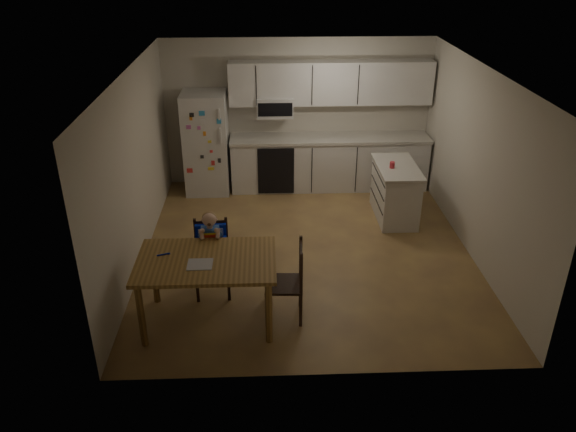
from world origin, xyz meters
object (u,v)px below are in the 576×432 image
Objects in this scene: dining_table at (207,268)px; chair_side at (292,277)px; red_cup at (392,165)px; refrigerator at (206,143)px; chair_booster at (211,244)px; kitchen_island at (395,191)px.

chair_side is at bearing 2.74° from dining_table.
dining_table is (-2.56, -2.47, -0.19)m from red_cup.
refrigerator is 3.72m from dining_table.
chair_booster is at bearing -118.19° from chair_side.
refrigerator is at bearing 94.97° from dining_table.
refrigerator is 1.48× the size of kitchen_island.
chair_side is (-1.61, -2.43, -0.36)m from red_cup.
chair_booster reaches higher than dining_table.
kitchen_island is at bearing 148.49° from chair_side.
dining_table is at bearing -136.21° from kitchen_island.
red_cup is 3.56m from dining_table.
red_cup reaches higher than dining_table.
dining_table is at bearing -135.91° from red_cup.
chair_booster is (0.32, -3.09, -0.19)m from refrigerator.
dining_table is 0.96m from chair_side.
dining_table is at bearing -84.39° from chair_side.
dining_table is 1.60× the size of chair_side.
chair_booster is at bearing -143.99° from red_cup.
red_cup is (-0.10, -0.07, 0.47)m from kitchen_island.
red_cup is 2.94m from chair_side.
red_cup is at bearing 44.09° from dining_table.
chair_side is (0.95, -0.57, -0.13)m from chair_booster.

